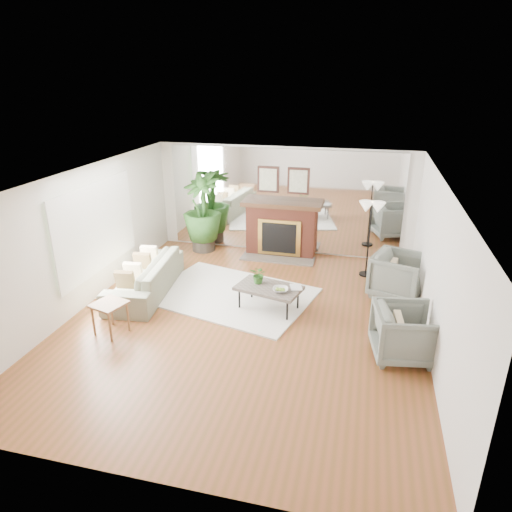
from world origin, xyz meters
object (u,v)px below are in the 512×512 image
(sofa, at_px, (145,277))
(armchair_back, at_px, (398,275))
(potted_ficus, at_px, (202,210))
(armchair_front, at_px, (405,333))
(side_table, at_px, (109,308))
(coffee_table, at_px, (269,289))
(floor_lamp, at_px, (371,213))
(fireplace, at_px, (281,228))

(sofa, relative_size, armchair_back, 2.44)
(armchair_back, relative_size, potted_ficus, 0.50)
(sofa, distance_m, armchair_back, 4.88)
(armchair_front, xyz_separation_m, side_table, (-4.63, -0.43, 0.05))
(armchair_back, relative_size, armchair_front, 1.05)
(sofa, height_order, armchair_back, armchair_back)
(armchair_front, height_order, potted_ficus, potted_ficus)
(sofa, xyz_separation_m, armchair_back, (4.78, 1.01, 0.09))
(coffee_table, height_order, potted_ficus, potted_ficus)
(potted_ficus, distance_m, floor_lamp, 3.94)
(sofa, relative_size, armchair_front, 2.56)
(floor_lamp, bearing_deg, sofa, -155.84)
(coffee_table, bearing_deg, floor_lamp, 49.75)
(fireplace, height_order, armchair_back, fireplace)
(sofa, bearing_deg, coffee_table, 80.58)
(sofa, xyz_separation_m, side_table, (0.14, -1.53, 0.13))
(armchair_back, bearing_deg, potted_ficus, 91.29)
(coffee_table, height_order, armchair_back, armchair_back)
(coffee_table, distance_m, armchair_back, 2.55)
(armchair_front, bearing_deg, side_table, 85.94)
(floor_lamp, bearing_deg, side_table, -139.83)
(armchair_back, xyz_separation_m, side_table, (-4.63, -2.54, 0.03))
(coffee_table, xyz_separation_m, sofa, (-2.49, 0.12, -0.08))
(armchair_back, bearing_deg, armchair_front, -160.60)
(armchair_back, xyz_separation_m, armchair_front, (0.00, -2.11, -0.02))
(coffee_table, height_order, armchair_front, armchair_front)
(armchair_front, xyz_separation_m, potted_ficus, (-4.47, 3.57, 0.60))
(coffee_table, height_order, sofa, sofa)
(armchair_back, distance_m, side_table, 5.28)
(coffee_table, bearing_deg, armchair_front, -23.14)
(coffee_table, xyz_separation_m, potted_ficus, (-2.18, 2.60, 0.59))
(side_table, bearing_deg, floor_lamp, 40.17)
(coffee_table, height_order, floor_lamp, floor_lamp)
(fireplace, bearing_deg, side_table, -116.01)
(floor_lamp, bearing_deg, coffee_table, -130.25)
(coffee_table, bearing_deg, side_table, -148.99)
(fireplace, height_order, floor_lamp, fireplace)
(sofa, bearing_deg, potted_ficus, 166.34)
(sofa, distance_m, floor_lamp, 4.70)
(side_table, xyz_separation_m, potted_ficus, (0.16, 4.01, 0.55))
(potted_ficus, height_order, floor_lamp, potted_ficus)
(side_table, bearing_deg, armchair_back, 28.77)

